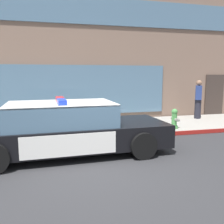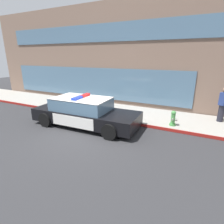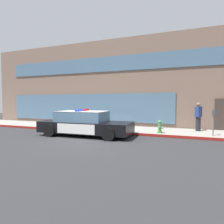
# 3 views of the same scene
# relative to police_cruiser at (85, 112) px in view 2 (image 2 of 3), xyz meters

# --- Properties ---
(ground) EXTENTS (48.00, 48.00, 0.00)m
(ground) POSITION_rel_police_cruiser_xyz_m (0.69, -0.79, -0.68)
(ground) COLOR #303033
(sidewalk) EXTENTS (48.00, 2.91, 0.15)m
(sidewalk) POSITION_rel_police_cruiser_xyz_m (0.69, 2.56, -0.61)
(sidewalk) COLOR #A39E93
(sidewalk) RESTS_ON ground
(curb_red_paint) EXTENTS (28.80, 0.04, 0.14)m
(curb_red_paint) POSITION_rel_police_cruiser_xyz_m (0.69, 1.09, -0.61)
(curb_red_paint) COLOR maroon
(curb_red_paint) RESTS_ON ground
(storefront_building) EXTENTS (23.37, 11.75, 6.53)m
(storefront_building) POSITION_rel_police_cruiser_xyz_m (0.40, 9.89, 2.59)
(storefront_building) COLOR #7A6051
(storefront_building) RESTS_ON ground
(police_cruiser) EXTENTS (5.25, 2.22, 1.49)m
(police_cruiser) POSITION_rel_police_cruiser_xyz_m (0.00, 0.00, 0.00)
(police_cruiser) COLOR black
(police_cruiser) RESTS_ON ground
(fire_hydrant) EXTENTS (0.34, 0.39, 0.73)m
(fire_hydrant) POSITION_rel_police_cruiser_xyz_m (3.94, 1.52, -0.18)
(fire_hydrant) COLOR #4C994C
(fire_hydrant) RESTS_ON sidewalk
(pedestrian_on_sidewalk) EXTENTS (0.43, 0.48, 1.71)m
(pedestrian_on_sidewalk) POSITION_rel_police_cruiser_xyz_m (5.97, 3.16, 0.33)
(pedestrian_on_sidewalk) COLOR #23232D
(pedestrian_on_sidewalk) RESTS_ON sidewalk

